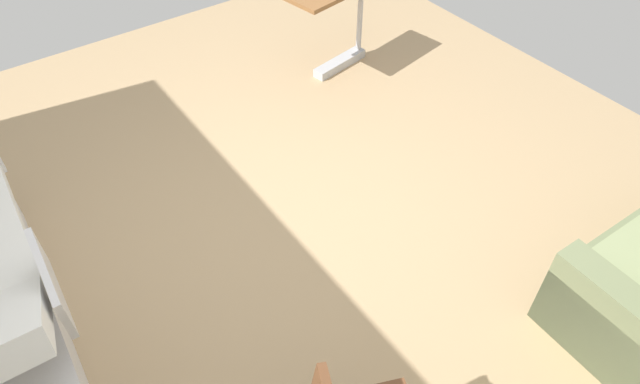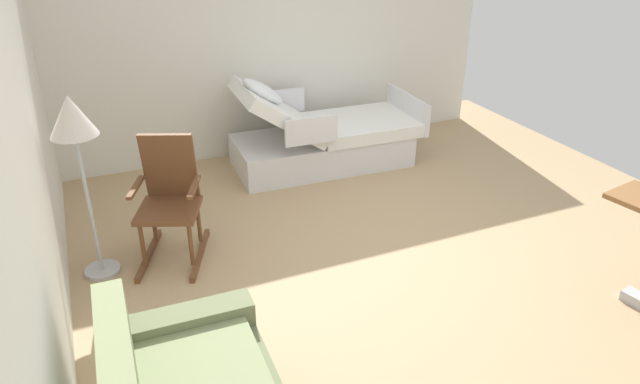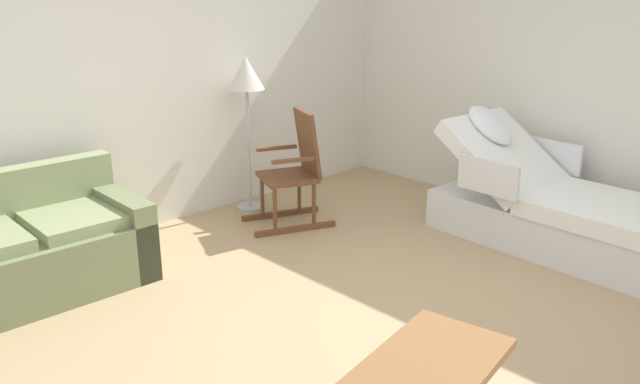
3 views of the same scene
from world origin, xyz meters
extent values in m
plane|color=tan|center=(0.00, 0.00, 0.00)|extent=(6.43, 6.43, 0.00)
cube|color=silver|center=(1.40, 0.10, 0.63)|extent=(0.06, 0.56, 0.28)
cylinder|color=black|center=(1.50, -1.01, 0.05)|extent=(0.10, 0.10, 0.10)
cube|color=#737D57|center=(-0.92, 1.88, 0.30)|extent=(0.21, 0.86, 0.60)
cube|color=#B2B5BA|center=(-1.58, -1.40, 0.04)|extent=(0.61, 0.22, 0.08)
cylinder|color=black|center=(-1.83, -1.44, 0.03)|extent=(0.07, 0.07, 0.06)
cylinder|color=black|center=(-1.32, -1.36, 0.03)|extent=(0.07, 0.07, 0.06)
cylinder|color=#B2B5BA|center=(-1.83, -1.44, 0.45)|extent=(0.05, 0.05, 0.74)
camera|label=1|loc=(1.26, 2.21, 2.91)|focal=31.14mm
camera|label=2|loc=(-3.62, 2.17, 2.68)|focal=32.25mm
camera|label=3|loc=(-3.06, -2.53, 2.13)|focal=36.15mm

